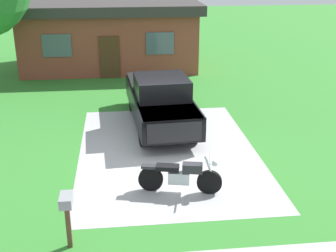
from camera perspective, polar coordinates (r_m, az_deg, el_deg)
name	(u,v)px	position (r m, az deg, el deg)	size (l,w,h in m)	color
ground_plane	(168,152)	(14.18, -0.02, -3.30)	(80.00, 80.00, 0.00)	#337F2E
driveway_pad	(168,151)	(14.17, -0.02, -3.29)	(5.59, 8.04, 0.01)	#ABABAB
motorcycle	(181,176)	(11.69, 1.62, -6.42)	(2.18, 0.83, 1.09)	black
pickup_truck	(160,99)	(16.13, -1.05, 3.46)	(2.35, 5.73, 1.90)	black
mailbox	(67,207)	(9.63, -12.88, -10.15)	(0.26, 0.48, 1.26)	#4C3823
neighbor_house	(110,34)	(24.80, -7.52, 11.66)	(9.60, 5.60, 3.50)	brown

